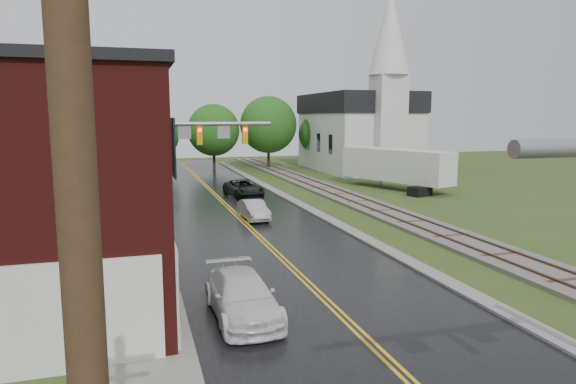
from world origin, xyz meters
name	(u,v)px	position (x,y,z in m)	size (l,w,h in m)	color
main_road	(237,215)	(0.00, 30.00, 0.00)	(10.00, 90.00, 0.02)	black
curb_right	(291,200)	(5.40, 35.00, 0.00)	(0.80, 70.00, 0.12)	gray
sidewalk_left	(143,238)	(-6.20, 25.00, 0.00)	(2.40, 50.00, 0.12)	gray
yellow_house	(47,181)	(-11.00, 26.00, 3.20)	(8.00, 7.00, 6.40)	tan
darkred_building	(83,180)	(-10.00, 35.00, 2.20)	(7.00, 6.00, 4.40)	#3F0F0C
church	(361,123)	(20.00, 53.74, 5.83)	(10.40, 18.40, 20.00)	silver
railroad	(344,196)	(10.00, 35.00, 0.11)	(3.20, 80.00, 0.30)	#59544C
traffic_signal_far	(187,145)	(-3.47, 27.00, 4.97)	(7.34, 0.43, 7.20)	gray
utility_pole_b	(127,157)	(-6.80, 22.00, 4.72)	(1.80, 0.28, 9.00)	#382616
utility_pole_c	(130,138)	(-6.80, 44.00, 4.72)	(1.80, 0.28, 9.00)	#382616
tree_left_c	(34,144)	(-13.85, 39.90, 4.51)	(6.00, 6.00, 7.65)	black
tree_left_e	(106,137)	(-8.85, 45.90, 4.81)	(6.40, 6.40, 8.16)	black
suv_dark	(244,189)	(2.11, 37.76, 0.70)	(2.33, 5.06, 1.40)	black
sedan_silver	(254,210)	(0.80, 28.24, 0.62)	(1.32, 3.78, 1.25)	#B8B8BD
pickup_white	(242,296)	(-3.20, 12.43, 0.71)	(2.00, 4.91, 1.43)	white
semi_trailer	(396,165)	(16.44, 38.28, 2.20)	(6.29, 11.64, 3.67)	black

